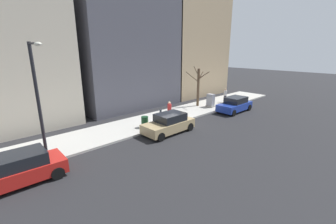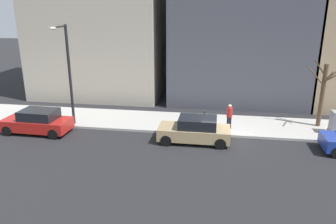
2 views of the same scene
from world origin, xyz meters
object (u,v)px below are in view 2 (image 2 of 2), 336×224
parked_car_red (38,122)px  office_block_center (240,13)px  parked_car_tan (195,130)px  pedestrian_midblock (229,115)px  streetlamp (67,67)px  utility_box (335,123)px  parking_meter (204,119)px  trash_bin (184,121)px  bare_tree (322,93)px

parked_car_red → office_block_center: (12.13, -12.77, 6.45)m
parked_car_tan → pedestrian_midblock: bearing=-44.6°
streetlamp → parked_car_red: bearing=128.9°
parked_car_red → utility_box: utility_box is taller
parking_meter → trash_bin: parking_meter is taller
parking_meter → bare_tree: size_ratio=0.31×
pedestrian_midblock → streetlamp: bearing=131.6°
pedestrian_midblock → parked_car_tan: bearing=173.0°
utility_box → streetlamp: 17.14m
parked_car_tan → parking_meter: size_ratio=3.12×
trash_bin → pedestrian_midblock: bearing=-87.3°
streetlamp → trash_bin: size_ratio=7.22×
parked_car_tan → trash_bin: size_ratio=4.68×
parking_meter → streetlamp: bearing=91.1°
utility_box → pedestrian_midblock: size_ratio=0.86×
parking_meter → pedestrian_midblock: (0.59, -1.57, 0.11)m
parked_car_red → pedestrian_midblock: size_ratio=2.56×
parking_meter → office_block_center: size_ratio=0.09×
streetlamp → office_block_center: office_block_center is taller
trash_bin → pedestrian_midblock: 2.93m
trash_bin → parking_meter: bearing=-108.8°
parked_car_red → pedestrian_midblock: bearing=-78.5°
parked_car_tan → utility_box: size_ratio=2.94×
parking_meter → trash_bin: bearing=71.2°
bare_tree → pedestrian_midblock: 6.20m
trash_bin → pedestrian_midblock: size_ratio=0.54×
trash_bin → pedestrian_midblock: pedestrian_midblock is taller
parking_meter → utility_box: utility_box is taller
parked_car_red → trash_bin: (1.97, -9.13, -0.14)m
parked_car_red → pedestrian_midblock: pedestrian_midblock is taller
utility_box → pedestrian_midblock: 6.49m
parked_car_tan → bare_tree: size_ratio=0.96×
streetlamp → bare_tree: (2.31, -16.20, -1.65)m
streetlamp → trash_bin: (0.62, -7.45, -3.42)m
parked_car_tan → office_block_center: 13.98m
parked_car_tan → parking_meter: parked_car_tan is taller
parked_car_tan → utility_box: 8.82m
parking_meter → bare_tree: bare_tree is taller
parking_meter → streetlamp: 9.28m
office_block_center → parked_car_red: bearing=133.5°
parked_car_red → pedestrian_midblock: (2.11, -12.02, 0.35)m
office_block_center → pedestrian_midblock: bearing=175.7°
parked_car_red → office_block_center: 18.76m
parked_car_tan → pedestrian_midblock: pedestrian_midblock is taller
parked_car_red → streetlamp: size_ratio=0.65×
parking_meter → streetlamp: size_ratio=0.21×
parking_meter → trash_bin: size_ratio=1.50×
parking_meter → utility_box: (0.85, -8.05, -0.13)m
parked_car_tan → parked_car_red: bearing=90.0°
utility_box → pedestrian_midblock: bearing=92.3°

